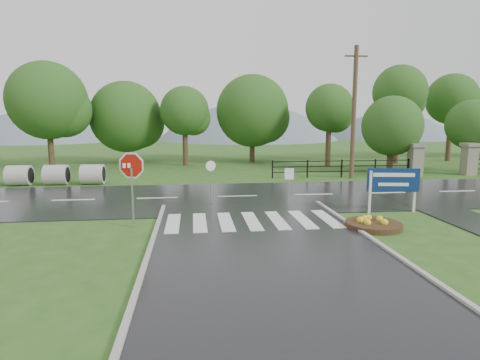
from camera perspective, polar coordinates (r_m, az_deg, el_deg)
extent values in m
plane|color=#2C561C|center=(10.84, 5.66, -12.77)|extent=(120.00, 120.00, 0.00)
cube|color=black|center=(20.35, -0.36, -2.43)|extent=(90.00, 8.00, 0.04)
cube|color=#28282B|center=(17.94, 30.30, -5.21)|extent=(2.20, 11.00, 0.04)
cube|color=silver|center=(15.36, -9.51, -6.07)|extent=(0.50, 2.80, 0.02)
cube|color=silver|center=(15.34, -5.75, -6.01)|extent=(0.50, 2.80, 0.02)
cube|color=silver|center=(15.39, -2.01, -5.92)|extent=(0.50, 2.80, 0.02)
cube|color=silver|center=(15.50, 1.70, -5.81)|extent=(0.50, 2.80, 0.02)
cube|color=silver|center=(15.67, 5.33, -5.68)|extent=(0.50, 2.80, 0.02)
cube|color=silver|center=(15.91, 8.87, -5.53)|extent=(0.50, 2.80, 0.02)
cube|color=silver|center=(16.20, 12.30, -5.37)|extent=(0.50, 2.80, 0.02)
cube|color=gray|center=(30.12, 23.66, 2.43)|extent=(0.80, 0.80, 2.00)
cube|color=#6B6659|center=(30.03, 23.79, 4.55)|extent=(1.00, 1.00, 0.24)
cube|color=gray|center=(32.33, 29.80, 2.39)|extent=(0.80, 0.80, 2.00)
cube|color=#6B6659|center=(32.24, 29.95, 4.37)|extent=(1.00, 1.00, 0.24)
cube|color=black|center=(27.92, 14.24, 1.21)|extent=(9.50, 0.05, 0.05)
cube|color=black|center=(27.87, 14.26, 1.92)|extent=(9.50, 0.05, 0.05)
cube|color=black|center=(27.83, 14.29, 2.64)|extent=(9.50, 0.05, 0.05)
cube|color=black|center=(26.57, 4.64, 1.51)|extent=(0.08, 0.08, 1.20)
cube|color=black|center=(29.92, 22.78, 1.67)|extent=(0.08, 0.08, 1.20)
cube|color=black|center=(32.67, 30.45, 1.69)|extent=(0.08, 0.08, 1.20)
sphere|color=slate|center=(81.26, -25.14, -5.07)|extent=(40.00, 40.00, 40.00)
sphere|color=slate|center=(78.46, 1.01, -6.86)|extent=(48.00, 48.00, 48.00)
sphere|color=slate|center=(85.71, 19.93, -3.07)|extent=(36.00, 36.00, 36.00)
cylinder|color=#9E9B93|center=(27.07, -28.89, 0.57)|extent=(1.30, 1.20, 1.20)
cylinder|color=#9E9B93|center=(26.35, -24.66, 0.67)|extent=(1.30, 1.20, 1.20)
cylinder|color=#9E9B93|center=(25.78, -20.22, 0.77)|extent=(1.30, 1.20, 1.20)
cube|color=#939399|center=(15.07, -15.02, -2.52)|extent=(0.07, 0.07, 2.18)
cylinder|color=white|center=(14.90, -15.20, 2.02)|extent=(1.25, 0.41, 1.31)
cylinder|color=#A9140B|center=(14.89, -15.20, 2.01)|extent=(1.09, 0.37, 1.14)
cube|color=silver|center=(17.60, 18.01, -1.67)|extent=(0.10, 0.10, 1.81)
cube|color=silver|center=(18.51, 23.61, -1.47)|extent=(0.10, 0.10, 1.81)
cube|color=navy|center=(17.96, 20.97, -0.01)|extent=(2.15, 0.40, 0.99)
cube|color=white|center=(17.89, 21.06, 0.69)|extent=(1.69, 0.29, 0.16)
cube|color=white|center=(17.95, 20.99, -0.60)|extent=(1.25, 0.21, 0.14)
cylinder|color=#332111|center=(15.51, 18.46, -6.11)|extent=(2.01, 2.01, 0.20)
cube|color=#939399|center=(17.73, 6.96, -1.40)|extent=(0.04, 0.04, 1.69)
cube|color=white|center=(17.60, 7.02, 0.87)|extent=(0.40, 0.06, 0.49)
cylinder|color=#939399|center=(18.52, -4.16, -0.60)|extent=(0.06, 0.06, 1.90)
cylinder|color=white|center=(18.38, -4.19, 2.01)|extent=(0.46, 0.17, 0.47)
cylinder|color=#473523|center=(27.40, 15.88, 9.11)|extent=(0.28, 0.28, 8.52)
cube|color=brown|center=(27.67, 16.21, 16.57)|extent=(1.52, 0.11, 0.09)
cylinder|color=#3D2B1C|center=(30.88, 20.60, 3.53)|extent=(0.48, 0.48, 2.84)
sphere|color=#234F18|center=(30.78, 20.80, 7.21)|extent=(4.25, 4.25, 4.25)
cylinder|color=#3D2B1C|center=(34.12, 29.80, 3.44)|extent=(0.43, 0.43, 2.91)
sphere|color=#234F18|center=(34.03, 30.07, 6.85)|extent=(3.62, 3.62, 3.62)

